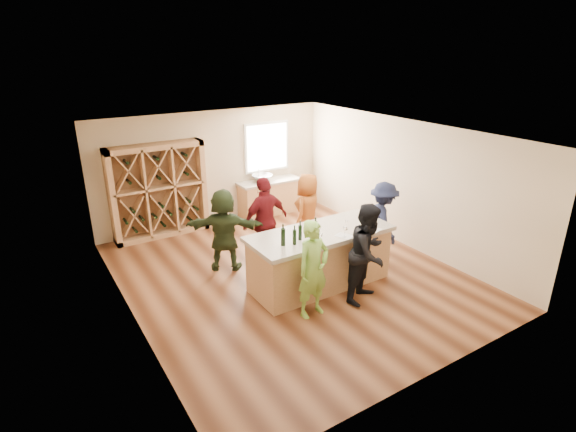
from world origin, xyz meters
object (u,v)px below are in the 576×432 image
wine_bottle_e (315,230)px  person_near_left (313,269)px  wine_bottle_b (295,237)px  person_near_right (368,253)px  person_server (383,221)px  person_far_mid (265,221)px  tasting_counter_base (320,260)px  wine_bottle_a (283,237)px  person_far_right (308,212)px  sink (262,178)px  person_far_left (224,230)px  wine_rack (159,191)px  wine_bottle_c (300,233)px

wine_bottle_e → person_near_left: 0.84m
wine_bottle_b → person_near_right: 1.32m
person_server → person_far_mid: size_ratio=0.91×
wine_bottle_b → tasting_counter_base: bearing=16.9°
wine_bottle_a → wine_bottle_b: (0.19, -0.07, -0.02)m
person_near_right → person_far_right: size_ratio=1.05×
tasting_counter_base → person_near_right: person_near_right is taller
wine_bottle_b → person_far_mid: person_far_mid is taller
person_server → person_far_mid: 2.45m
sink → wine_bottle_e: 4.17m
wine_bottle_a → person_far_mid: size_ratio=0.17×
sink → wine_bottle_e: size_ratio=1.82×
wine_bottle_a → person_near_left: (0.20, -0.61, -0.39)m
person_server → wine_bottle_b: bearing=122.2°
person_far_left → wine_rack: bearing=-45.1°
wine_bottle_c → person_near_left: size_ratio=0.16×
person_near_left → person_far_left: bearing=97.7°
wine_bottle_b → person_far_right: size_ratio=0.16×
wine_rack → wine_bottle_c: bearing=-72.5°
wine_bottle_a → person_far_left: (-0.34, 1.68, -0.39)m
person_server → person_far_mid: (-2.17, 1.13, 0.09)m
person_near_right → person_far_mid: bearing=85.8°
sink → person_server: size_ratio=0.33×
tasting_counter_base → wine_bottle_b: wine_bottle_b is taller
person_far_left → person_far_mid: bearing=-158.6°
wine_bottle_b → person_far_left: (-0.52, 1.74, -0.37)m
wine_bottle_c → wine_bottle_a: bearing=-173.2°
wine_bottle_a → sink: bearing=65.5°
person_server → person_far_left: 3.28m
wine_bottle_e → person_server: size_ratio=0.18×
tasting_counter_base → person_near_left: person_near_left is taller
person_near_right → person_server: 1.78m
person_far_right → sink: bearing=-123.1°
person_server → sink: bearing=35.5°
wine_bottle_e → person_near_left: (-0.46, -0.59, -0.39)m
wine_bottle_e → person_far_right: 1.96m
person_near_left → person_far_right: bearing=51.9°
wine_bottle_b → person_server: size_ratio=0.16×
wine_bottle_e → person_server: person_server is taller
person_far_mid → wine_bottle_b: bearing=70.8°
wine_bottle_b → wine_bottle_c: (0.19, 0.11, 0.00)m
wine_bottle_a → person_far_right: 2.35m
person_far_mid → person_far_right: size_ratio=1.08×
person_near_left → person_near_right: 1.10m
wine_bottle_b → person_near_right: size_ratio=0.15×
person_far_mid → person_far_left: 0.87m
tasting_counter_base → wine_bottle_e: (-0.24, -0.17, 0.73)m
person_near_right → wine_bottle_b: bearing=126.1°
person_far_mid → person_far_left: bearing=-18.1°
wine_bottle_b → person_far_right: bearing=49.6°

